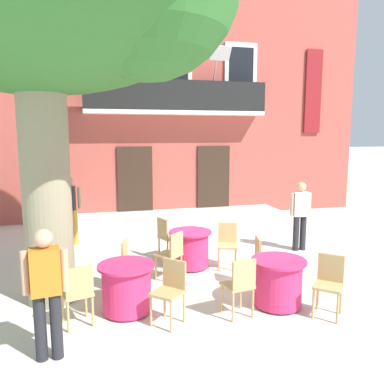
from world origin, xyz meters
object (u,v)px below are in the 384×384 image
pedestrian_near_entrance (46,287)px  cafe_chair_front_1 (131,262)px  cafe_chair_near_tree_0 (227,242)px  cafe_chair_middle_0 (240,283)px  cafe_chair_near_tree_1 (167,235)px  cafe_chair_front_0 (171,287)px  cafe_table_front (127,288)px  pedestrian_mid_plaza (300,212)px  cafe_table_near_tree (190,249)px  cafe_chair_middle_1 (329,281)px  pedestrian_by_tree (70,207)px  cafe_chair_near_tree_2 (172,252)px  cafe_chair_middle_2 (264,258)px  cafe_table_middle (278,282)px  cafe_chair_front_2 (78,291)px

pedestrian_near_entrance → cafe_chair_front_1: bearing=56.5°
cafe_chair_near_tree_0 → cafe_chair_middle_0: size_ratio=1.00×
cafe_chair_near_tree_1 → cafe_chair_front_0: same height
cafe_table_front → pedestrian_mid_plaza: 4.76m
cafe_table_near_tree → pedestrian_near_entrance: size_ratio=0.53×
cafe_chair_middle_1 → cafe_chair_front_1: bearing=150.5°
cafe_chair_middle_0 → pedestrian_by_tree: pedestrian_by_tree is taller
cafe_table_near_tree → cafe_chair_middle_1: bearing=-59.3°
cafe_chair_near_tree_0 → cafe_table_near_tree: bearing=166.6°
pedestrian_near_entrance → cafe_chair_near_tree_2: bearing=47.6°
cafe_chair_near_tree_0 → cafe_chair_middle_2: (0.26, -1.15, 0.00)m
cafe_table_front → pedestrian_mid_plaza: (4.19, 2.20, 0.51)m
cafe_chair_middle_1 → pedestrian_by_tree: bearing=129.0°
cafe_chair_middle_0 → pedestrian_by_tree: bearing=119.4°
cafe_chair_near_tree_0 → cafe_chair_middle_2: bearing=-77.1°
cafe_chair_front_1 → cafe_chair_middle_1: bearing=-29.5°
cafe_table_middle → pedestrian_near_entrance: bearing=-169.3°
cafe_chair_near_tree_1 → cafe_chair_front_1: (-0.93, -1.61, 0.00)m
pedestrian_near_entrance → pedestrian_mid_plaza: 6.12m
cafe_chair_front_0 → cafe_chair_front_2: 1.30m
cafe_chair_front_2 → cafe_chair_near_tree_1: bearing=56.1°
cafe_table_front → cafe_chair_middle_2: bearing=8.6°
cafe_chair_front_0 → cafe_chair_front_1: (-0.44, 1.22, 0.00)m
cafe_chair_near_tree_2 → pedestrian_mid_plaza: bearing=18.3°
cafe_chair_front_2 → pedestrian_mid_plaza: 5.50m
pedestrian_near_entrance → pedestrian_mid_plaza: size_ratio=1.01×
cafe_table_middle → cafe_chair_middle_1: (0.60, -0.46, 0.14)m
cafe_table_front → cafe_chair_front_0: cafe_chair_front_0 is taller
cafe_chair_middle_2 → cafe_table_middle: bearing=-97.5°
cafe_chair_front_2 → cafe_chair_middle_0: bearing=-7.5°
cafe_chair_middle_1 → cafe_chair_front_0: bearing=171.3°
cafe_chair_front_0 → pedestrian_mid_plaza: (3.61, 2.68, 0.37)m
cafe_chair_middle_2 → cafe_chair_front_0: bearing=-155.4°
cafe_table_near_tree → cafe_chair_near_tree_1: size_ratio=0.95×
cafe_table_front → pedestrian_near_entrance: size_ratio=0.53×
cafe_chair_near_tree_1 → pedestrian_mid_plaza: 3.15m
cafe_chair_near_tree_0 → cafe_chair_middle_0: same height
cafe_chair_near_tree_1 → cafe_table_middle: 3.01m
cafe_table_middle → cafe_table_front: bearing=170.7°
cafe_chair_near_tree_2 → cafe_chair_front_1: size_ratio=1.00×
cafe_chair_near_tree_0 → cafe_table_front: bearing=-145.0°
cafe_chair_near_tree_2 → cafe_chair_middle_1: size_ratio=1.00×
cafe_chair_near_tree_2 → cafe_chair_middle_1: same height
pedestrian_by_tree → cafe_chair_front_2: bearing=-86.2°
cafe_chair_middle_2 → cafe_chair_front_0: 2.03m
cafe_chair_near_tree_0 → cafe_chair_near_tree_2: size_ratio=1.00×
cafe_chair_middle_2 → pedestrian_by_tree: bearing=133.2°
cafe_chair_middle_2 → cafe_table_near_tree: bearing=127.0°
cafe_chair_near_tree_1 → cafe_table_front: size_ratio=1.05×
cafe_chair_middle_2 → pedestrian_mid_plaza: bearing=46.1°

